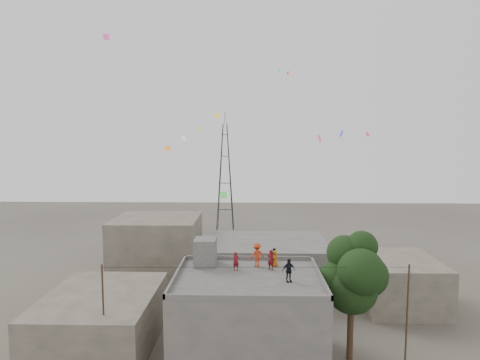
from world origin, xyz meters
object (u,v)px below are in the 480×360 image
(person_dark_adult, at_px, (289,270))
(tree, at_px, (354,275))
(transmission_tower, at_px, (225,177))
(person_red_adult, at_px, (271,260))
(stair_head_box, at_px, (205,252))

(person_dark_adult, bearing_deg, tree, -4.45)
(transmission_tower, distance_m, person_dark_adult, 41.48)
(person_dark_adult, bearing_deg, transmission_tower, 77.37)
(transmission_tower, distance_m, person_red_adult, 38.82)
(stair_head_box, relative_size, person_red_adult, 1.37)
(tree, xyz_separation_m, person_red_adult, (-5.72, 1.06, 0.73))
(person_red_adult, bearing_deg, person_dark_adult, 141.14)
(transmission_tower, xyz_separation_m, person_dark_adult, (6.69, -40.88, -2.18))
(stair_head_box, distance_m, transmission_tower, 37.46)
(transmission_tower, bearing_deg, person_dark_adult, -80.71)
(stair_head_box, relative_size, transmission_tower, 0.10)
(stair_head_box, bearing_deg, person_red_adult, -11.00)
(transmission_tower, bearing_deg, tree, -73.91)
(tree, height_order, transmission_tower, transmission_tower)
(transmission_tower, xyz_separation_m, person_red_adult, (5.65, -38.34, -2.24))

